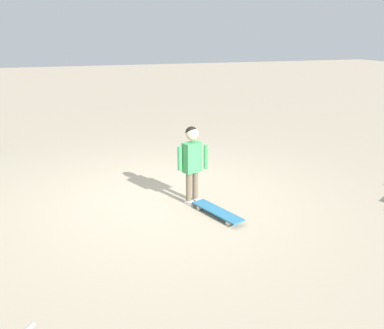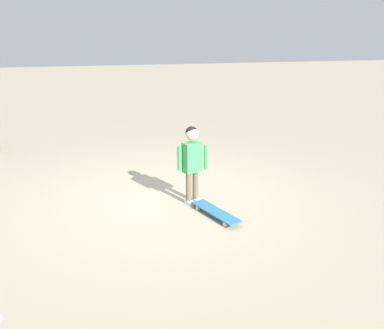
{
  "view_description": "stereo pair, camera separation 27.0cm",
  "coord_description": "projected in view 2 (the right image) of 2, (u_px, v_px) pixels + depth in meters",
  "views": [
    {
      "loc": [
        1.24,
        4.9,
        2.18
      ],
      "look_at": [
        -0.33,
        0.27,
        0.55
      ],
      "focal_mm": 36.57,
      "sensor_mm": 36.0,
      "label": 1
    },
    {
      "loc": [
        0.98,
        4.98,
        2.18
      ],
      "look_at": [
        -0.33,
        0.27,
        0.55
      ],
      "focal_mm": 36.57,
      "sensor_mm": 36.0,
      "label": 2
    }
  ],
  "objects": [
    {
      "name": "child_person",
      "position": [
        192.0,
        157.0,
        5.12
      ],
      "size": [
        0.41,
        0.24,
        1.06
      ],
      "color": "brown",
      "rests_on": "ground"
    },
    {
      "name": "ground_plane",
      "position": [
        164.0,
        198.0,
        5.5
      ],
      "size": [
        50.0,
        50.0,
        0.0
      ],
      "primitive_type": "plane",
      "color": "tan"
    },
    {
      "name": "skateboard",
      "position": [
        216.0,
        212.0,
        4.91
      ],
      "size": [
        0.44,
        0.82,
        0.07
      ],
      "color": "teal",
      "rests_on": "ground"
    }
  ]
}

